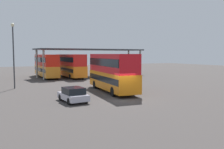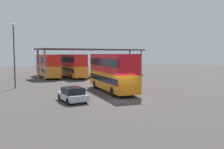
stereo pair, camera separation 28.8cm
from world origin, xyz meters
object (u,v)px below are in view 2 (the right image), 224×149
Objects in this scene: double_decker_main at (112,71)px; parked_hatchback at (73,94)px; double_decker_mid_row at (71,65)px; double_decker_near_canopy at (47,65)px; lamppost_tall at (14,48)px.

parked_hatchback is (-6.15, -3.64, -1.73)m from double_decker_main.
double_decker_mid_row is at bearing -21.01° from parked_hatchback.
double_decker_main reaches higher than double_decker_mid_row.
double_decker_near_canopy is 15.02m from lamppost_tall.
double_decker_main is 0.89× the size of double_decker_near_canopy.
double_decker_main is 2.84× the size of parked_hatchback.
double_decker_mid_row reaches higher than parked_hatchback.
lamppost_tall is (-9.62, 8.16, 2.73)m from double_decker_main.
double_decker_main is at bearing -61.16° from parked_hatchback.
double_decker_mid_row is (7.79, 22.41, 1.69)m from parked_hatchback.
parked_hatchback is at bearing -73.60° from lamppost_tall.
double_decker_mid_row is (1.65, 18.76, -0.04)m from double_decker_main.
double_decker_near_canopy is at bearing -10.70° from parked_hatchback.
double_decker_near_canopy is at bearing 60.28° from lamppost_tall.
double_decker_main is 12.91m from lamppost_tall.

